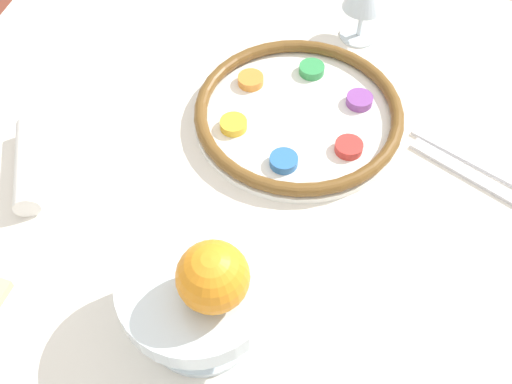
{
  "coord_description": "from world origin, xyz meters",
  "views": [
    {
      "loc": [
        0.36,
        0.19,
        1.39
      ],
      "look_at": [
        -0.1,
        0.07,
        0.75
      ],
      "focal_mm": 42.0,
      "sensor_mm": 36.0,
      "label": 1
    }
  ],
  "objects": [
    {
      "name": "dining_table",
      "position": [
        0.0,
        0.0,
        0.35
      ],
      "size": [
        1.35,
        0.97,
        0.71
      ],
      "color": "silver",
      "rests_on": "ground_plane"
    },
    {
      "name": "seder_plate",
      "position": [
        -0.28,
        0.09,
        0.72
      ],
      "size": [
        0.32,
        0.32,
        0.03
      ],
      "color": "white",
      "rests_on": "dining_table"
    },
    {
      "name": "fruit_stand",
      "position": [
        0.08,
        0.05,
        0.79
      ],
      "size": [
        0.18,
        0.18,
        0.11
      ],
      "color": "silver",
      "rests_on": "dining_table"
    },
    {
      "name": "orange_fruit",
      "position": [
        0.09,
        0.07,
        0.85
      ],
      "size": [
        0.08,
        0.08,
        0.08
      ],
      "color": "orange",
      "rests_on": "fruit_stand"
    },
    {
      "name": "napkin_roll",
      "position": [
        -0.08,
        -0.26,
        0.73
      ],
      "size": [
        0.16,
        0.1,
        0.04
      ],
      "color": "white",
      "rests_on": "dining_table"
    },
    {
      "name": "fork_left",
      "position": [
        -0.26,
        0.36,
        0.71
      ],
      "size": [
        0.1,
        0.19,
        0.01
      ],
      "color": "silver",
      "rests_on": "dining_table"
    },
    {
      "name": "fork_right",
      "position": [
        -0.23,
        0.36,
        0.71
      ],
      "size": [
        0.1,
        0.19,
        0.01
      ],
      "color": "silver",
      "rests_on": "dining_table"
    }
  ]
}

